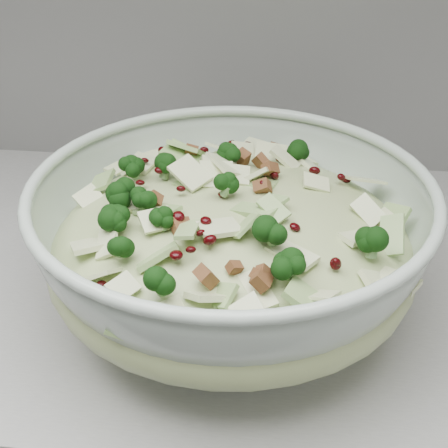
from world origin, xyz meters
name	(u,v)px	position (x,y,z in m)	size (l,w,h in m)	color
mixing_bowl	(231,247)	(0.36, 1.60, 0.98)	(0.49, 0.49, 0.16)	#B0C1B2
salad	(232,226)	(0.36, 1.60, 1.01)	(0.51, 0.51, 0.16)	#B5C184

